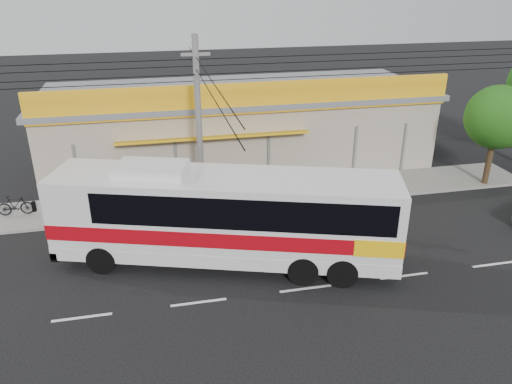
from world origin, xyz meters
The scene contains 9 objects.
ground centered at (0.00, 0.00, 0.00)m, with size 120.00×120.00×0.00m, color black.
sidewalk centered at (0.00, 6.00, 0.07)m, with size 30.00×3.20×0.15m, color gray.
lane_markings centered at (0.00, -2.50, 0.00)m, with size 50.00×0.12×0.01m, color silver, non-canonical shape.
storefront_building centered at (-0.01, 11.54, 2.30)m, with size 22.60×9.20×5.70m.
coach_bus centered at (-2.39, -0.04, 2.22)m, with size 13.66×6.85×4.14m.
motorbike_red centered at (-5.24, 5.36, 0.60)m, with size 0.59×1.70×0.89m, color maroon.
motorbike_dark centered at (-11.77, 6.08, 0.65)m, with size 0.47×1.67×1.00m, color black.
utility_pole centered at (-2.99, 4.71, 6.95)m, with size 34.00×14.00×8.43m.
tree_near centered at (12.72, 4.75, 3.75)m, with size 3.34×3.34×5.54m.
Camera 1 is at (-5.11, -17.30, 10.86)m, focal length 35.00 mm.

